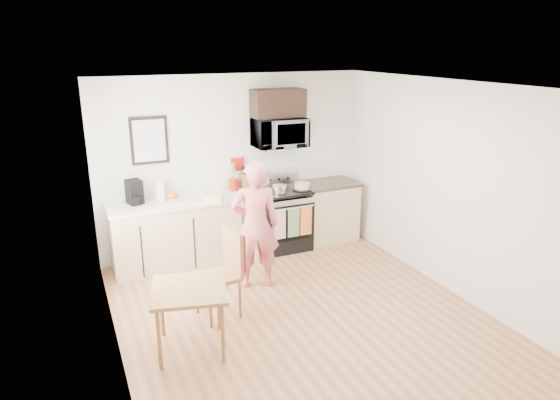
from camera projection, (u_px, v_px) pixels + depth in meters
name	position (u px, v px, depth m)	size (l,w,h in m)	color
floor	(303.00, 317.00, 5.72)	(4.60, 4.60, 0.00)	brown
back_wall	(234.00, 164.00, 7.33)	(4.00, 0.04, 2.60)	silver
front_wall	(459.00, 310.00, 3.33)	(4.00, 0.04, 2.60)	silver
left_wall	(109.00, 238.00, 4.55)	(0.04, 4.60, 2.60)	silver
right_wall	(450.00, 189.00, 6.11)	(0.04, 4.60, 2.60)	silver
ceiling	(306.00, 86.00, 4.94)	(4.00, 4.60, 0.04)	silver
window	(102.00, 189.00, 5.19)	(0.06, 1.40, 1.50)	silver
cabinet_left	(189.00, 233.00, 7.02)	(2.10, 0.60, 0.90)	tan
countertop_left	(187.00, 201.00, 6.88)	(2.14, 0.64, 0.04)	white
cabinet_right	(327.00, 212.00, 7.88)	(0.84, 0.60, 0.90)	tan
countertop_right	(328.00, 183.00, 7.74)	(0.88, 0.64, 0.04)	black
range	(282.00, 220.00, 7.56)	(0.76, 0.70, 1.16)	black
microwave	(279.00, 133.00, 7.25)	(0.76, 0.51, 0.42)	silver
upper_cabinet	(278.00, 103.00, 7.16)	(0.76, 0.35, 0.40)	black
wall_art	(149.00, 140.00, 6.71)	(0.50, 0.04, 0.65)	black
wall_trivet	(238.00, 164.00, 7.34)	(0.20, 0.02, 0.20)	#B41D0F
person	(255.00, 225.00, 6.23)	(0.60, 0.40, 1.65)	#C9374E
dining_table	(189.00, 295.00, 4.96)	(0.77, 0.77, 0.68)	brown
chair	(229.00, 260.00, 5.63)	(0.53, 0.49, 1.02)	brown
knife_block	(244.00, 181.00, 7.38)	(0.10, 0.14, 0.23)	brown
utensil_crock	(233.00, 179.00, 7.27)	(0.13, 0.13, 0.40)	#B41D0F
fruit_bowl	(174.00, 198.00, 6.82)	(0.30, 0.30, 0.11)	silver
milk_carton	(160.00, 191.00, 6.80)	(0.10, 0.10, 0.27)	tan
coffee_maker	(135.00, 193.00, 6.66)	(0.23, 0.29, 0.32)	black
bread_bag	(213.00, 198.00, 6.78)	(0.26, 0.12, 0.10)	tan
cake	(302.00, 186.00, 7.40)	(0.29, 0.29, 0.10)	black
kettle	(263.00, 180.00, 7.47)	(0.21, 0.21, 0.26)	silver
pot	(280.00, 189.00, 7.23)	(0.21, 0.35, 0.11)	silver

